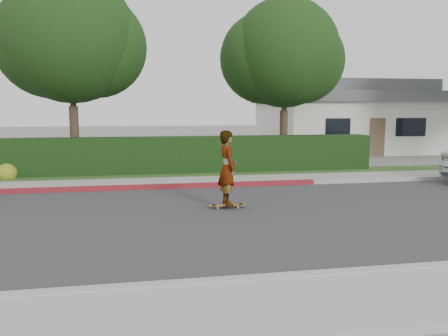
{
  "coord_description": "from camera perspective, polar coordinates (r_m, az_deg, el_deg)",
  "views": [
    {
      "loc": [
        -4.66,
        -10.01,
        2.56
      ],
      "look_at": [
        -2.6,
        1.45,
        1.0
      ],
      "focal_mm": 35.0,
      "sensor_mm": 36.0,
      "label": 1
    }
  ],
  "objects": [
    {
      "name": "planting_strip",
      "position": [
        17.43,
        5.44,
        -0.68
      ],
      "size": [
        60.0,
        1.6,
        0.1
      ],
      "primitive_type": "cube",
      "color": "#2D4C1E",
      "rests_on": "ground"
    },
    {
      "name": "skateboard",
      "position": [
        11.42,
        0.45,
        -4.88
      ],
      "size": [
        0.99,
        0.23,
        0.09
      ],
      "rotation": [
        0.0,
        0.0,
        -0.03
      ],
      "color": "#D37F3A",
      "rests_on": "ground"
    },
    {
      "name": "hedge",
      "position": [
        17.38,
        -4.65,
        1.64
      ],
      "size": [
        15.0,
        1.0,
        1.5
      ],
      "primitive_type": "cube",
      "color": "black",
      "rests_on": "ground"
    },
    {
      "name": "curb_near",
      "position": [
        7.93,
        27.16,
        -11.51
      ],
      "size": [
        60.0,
        0.2,
        0.15
      ],
      "primitive_type": "cube",
      "color": "#9E9E99",
      "rests_on": "ground"
    },
    {
      "name": "house",
      "position": [
        28.93,
        15.87,
        6.43
      ],
      "size": [
        10.6,
        8.6,
        4.3
      ],
      "color": "beige",
      "rests_on": "ground"
    },
    {
      "name": "skateboarder",
      "position": [
        11.25,
        0.45,
        0.01
      ],
      "size": [
        0.54,
        0.76,
        1.94
      ],
      "primitive_type": "imported",
      "rotation": [
        0.0,
        0.0,
        1.69
      ],
      "color": "white",
      "rests_on": "skateboard"
    },
    {
      "name": "tree_left",
      "position": [
        19.1,
        -19.38,
        15.36
      ],
      "size": [
        5.99,
        5.21,
        8.0
      ],
      "color": "#33261C",
      "rests_on": "ground"
    },
    {
      "name": "ground",
      "position": [
        11.33,
        14.48,
        -5.67
      ],
      "size": [
        120.0,
        120.0,
        0.0
      ],
      "primitive_type": "plane",
      "color": "slate",
      "rests_on": "ground"
    },
    {
      "name": "sidewalk_far",
      "position": [
        15.91,
        6.98,
        -1.46
      ],
      "size": [
        60.0,
        1.6,
        0.12
      ],
      "primitive_type": "cube",
      "color": "gray",
      "rests_on": "ground"
    },
    {
      "name": "curb_far",
      "position": [
        15.06,
        7.99,
        -1.93
      ],
      "size": [
        60.0,
        0.2,
        0.15
      ],
      "primitive_type": "cube",
      "color": "#9E9E99",
      "rests_on": "ground"
    },
    {
      "name": "tree_center",
      "position": [
        20.29,
        7.76,
        14.21
      ],
      "size": [
        5.66,
        4.84,
        7.44
      ],
      "color": "#33261C",
      "rests_on": "ground"
    },
    {
      "name": "road",
      "position": [
        11.33,
        14.48,
        -5.64
      ],
      "size": [
        60.0,
        8.0,
        0.01
      ],
      "primitive_type": "cube",
      "color": "#2D2D30",
      "rests_on": "ground"
    },
    {
      "name": "curb_red_section",
      "position": [
        14.33,
        -11.39,
        -2.49
      ],
      "size": [
        12.0,
        0.21,
        0.15
      ],
      "primitive_type": "cube",
      "color": "maroon",
      "rests_on": "ground"
    }
  ]
}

